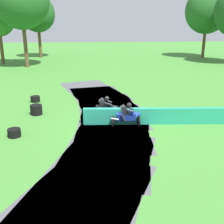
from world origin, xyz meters
The scene contains 10 objects.
ground_plane centered at (0.00, 0.00, 0.00)m, with size 120.00×120.00×0.00m, color #428433.
track_asphalt centered at (-0.71, 0.05, 0.00)m, with size 7.60×23.63×0.01m.
safety_barrier centered at (4.96, -0.35, 0.45)m, with size 0.30×13.18×0.90m, color #239375.
motorcycle_lead_blue centered at (0.73, -0.51, 0.66)m, with size 1.69×0.72×1.43m.
motorcycle_chase_black centered at (-0.32, 0.90, 0.66)m, with size 1.70×0.85×1.43m.
tire_stack_mid_a centered at (-4.99, -1.34, 0.20)m, with size 0.64×0.64×0.40m.
tire_stack_mid_b centered at (-4.49, 2.01, 0.30)m, with size 0.71×0.71×0.60m.
tire_stack_far centered at (-5.05, 4.83, 0.20)m, with size 0.64×0.64×0.40m.
tree_far_left centered at (-8.53, 29.55, 6.31)m, with size 5.05×5.05×8.99m.
tree_behind_barrier centered at (16.14, 27.25, 6.75)m, with size 6.29×6.29×10.07m.
Camera 1 is at (-1.25, -14.27, 5.46)m, focal length 44.44 mm.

